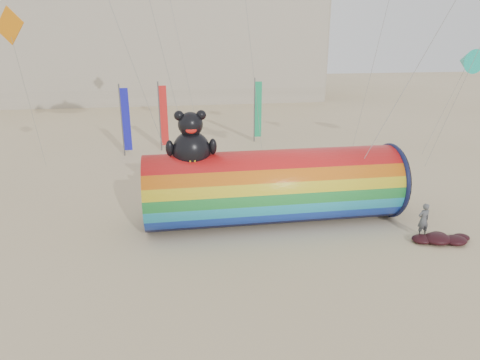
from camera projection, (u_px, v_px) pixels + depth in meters
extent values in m
plane|color=#CCB58C|center=(234.00, 246.00, 18.03)|extent=(160.00, 160.00, 0.00)
cube|color=#B7AD99|center=(91.00, 22.00, 55.95)|extent=(60.00, 15.00, 20.00)
cube|color=#28303D|center=(80.00, 16.00, 48.72)|extent=(59.50, 0.12, 17.00)
cylinder|color=red|center=(273.00, 187.00, 19.92)|extent=(11.83, 3.45, 3.45)
torus|color=#0F1438|center=(389.00, 180.00, 20.81)|extent=(0.24, 3.62, 3.62)
cylinder|color=black|center=(392.00, 180.00, 20.83)|extent=(0.06, 3.42, 3.42)
ellipsoid|color=black|center=(191.00, 151.00, 18.75)|extent=(1.69, 1.51, 1.77)
ellipsoid|color=yellow|center=(192.00, 157.00, 18.27)|extent=(0.87, 0.38, 0.76)
sphere|color=black|center=(190.00, 124.00, 18.36)|extent=(1.08, 1.08, 1.08)
sphere|color=black|center=(179.00, 116.00, 18.17)|extent=(0.43, 0.43, 0.43)
sphere|color=black|center=(201.00, 115.00, 18.31)|extent=(0.43, 0.43, 0.43)
ellipsoid|color=red|center=(191.00, 130.00, 18.00)|extent=(0.48, 0.17, 0.30)
ellipsoid|color=black|center=(170.00, 148.00, 18.45)|extent=(0.35, 0.35, 0.71)
ellipsoid|color=black|center=(213.00, 146.00, 18.73)|extent=(0.35, 0.35, 0.71)
imported|color=#4F5256|center=(423.00, 220.00, 18.66)|extent=(0.60, 0.42, 1.54)
ellipsoid|color=#3B0A12|center=(437.00, 239.00, 18.19)|extent=(1.17, 0.99, 0.41)
ellipsoid|color=#3B0A12|center=(455.00, 240.00, 18.12)|extent=(0.99, 0.84, 0.34)
ellipsoid|color=#3B0A12|center=(422.00, 239.00, 18.26)|extent=(0.91, 0.77, 0.32)
ellipsoid|color=#3B0A12|center=(438.00, 236.00, 18.64)|extent=(0.78, 0.66, 0.27)
ellipsoid|color=#3B0A12|center=(461.00, 237.00, 18.50)|extent=(0.73, 0.62, 0.25)
cylinder|color=#59595E|center=(122.00, 121.00, 30.66)|extent=(0.10, 0.10, 5.20)
cube|color=#191ABD|center=(126.00, 120.00, 30.69)|extent=(0.56, 0.06, 4.50)
cylinder|color=#59595E|center=(160.00, 117.00, 32.10)|extent=(0.10, 0.10, 5.20)
cube|color=red|center=(164.00, 116.00, 32.13)|extent=(0.56, 0.06, 4.50)
cylinder|color=#59595E|center=(254.00, 110.00, 34.84)|extent=(0.10, 0.10, 5.20)
cube|color=#18A165|center=(258.00, 110.00, 34.87)|extent=(0.56, 0.06, 4.50)
cube|color=orange|center=(9.00, 26.00, 21.47)|extent=(1.12, 0.06, 1.56)
cone|color=#17BCA0|center=(467.00, 61.00, 28.38)|extent=(1.57, 1.57, 1.42)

